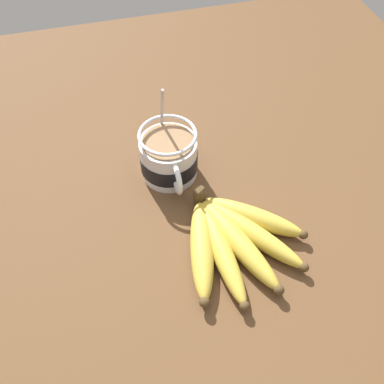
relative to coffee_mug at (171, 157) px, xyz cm
name	(u,v)px	position (x,y,z in cm)	size (l,w,h in cm)	color
table	(184,220)	(9.78, -0.45, -5.72)	(131.02, 131.02, 3.37)	brown
coffee_mug	(171,157)	(0.00, 0.00, 0.00)	(15.44, 10.15, 17.12)	silver
banana_bunch	(233,238)	(17.46, 5.50, -2.35)	(21.79, 20.95, 4.01)	#4C381E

